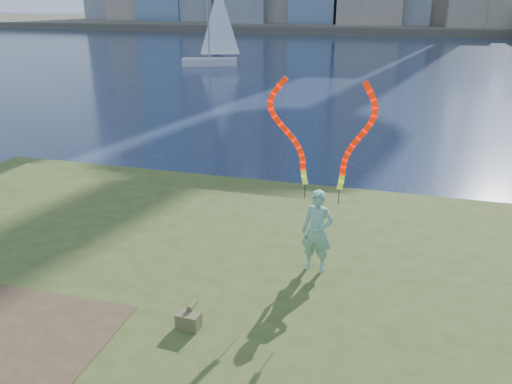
% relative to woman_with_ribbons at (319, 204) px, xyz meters
% --- Properties ---
extents(ground, '(320.00, 320.00, 0.00)m').
position_rel_woman_with_ribbons_xyz_m(ground, '(-2.19, -0.48, -2.20)').
color(ground, '#18243C').
rests_on(ground, ground).
extents(grassy_knoll, '(20.00, 18.00, 0.80)m').
position_rel_woman_with_ribbons_xyz_m(grassy_knoll, '(-2.19, -2.77, -1.87)').
color(grassy_knoll, '#3A4A1A').
rests_on(grassy_knoll, ground).
extents(far_shore, '(320.00, 40.00, 1.20)m').
position_rel_woman_with_ribbons_xyz_m(far_shore, '(-2.19, 94.52, -1.60)').
color(far_shore, '#474234').
rests_on(far_shore, ground).
extents(woman_with_ribbons, '(2.05, 0.52, 4.04)m').
position_rel_woman_with_ribbons_xyz_m(woman_with_ribbons, '(0.00, 0.00, 0.00)').
color(woman_with_ribbons, '#197B45').
rests_on(woman_with_ribbons, grassy_knoll).
extents(canvas_bag, '(0.39, 0.44, 0.36)m').
position_rel_woman_with_ribbons_xyz_m(canvas_bag, '(-1.71, -2.42, -1.26)').
color(canvas_bag, brown).
rests_on(canvas_bag, grassy_knoll).
extents(sailboat, '(5.16, 3.09, 7.87)m').
position_rel_woman_with_ribbons_xyz_m(sailboat, '(-14.88, 34.63, -0.85)').
color(sailboat, silver).
rests_on(sailboat, ground).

